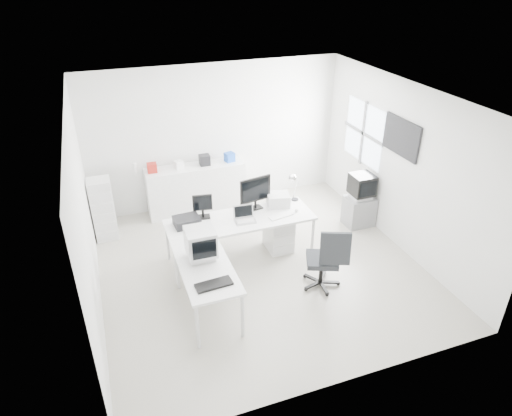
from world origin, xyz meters
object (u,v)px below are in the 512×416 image
object	(u,v)px
lcd_monitor_small	(203,207)
lcd_monitor_large	(255,193)
drawer_pedestal	(278,233)
main_desk	(241,238)
crt_monitor	(201,244)
filing_cabinet	(103,209)
office_chair	(322,257)
sideboard	(196,188)
side_desk	(208,290)
crt_tv	(362,187)
inkjet_printer	(187,221)
laser_printer	(278,200)
tv_cabinet	(359,211)
laptop	(245,216)

from	to	relation	value
lcd_monitor_small	lcd_monitor_large	xyz separation A→B (m)	(0.90, 0.00, 0.09)
drawer_pedestal	main_desk	bearing A→B (deg)	-175.91
crt_monitor	filing_cabinet	xyz separation A→B (m)	(-1.22, 2.32, -0.43)
lcd_monitor_large	office_chair	world-z (taller)	lcd_monitor_large
sideboard	lcd_monitor_large	bearing A→B (deg)	-68.09
side_desk	crt_tv	size ratio (longest dim) A/B	2.80
side_desk	lcd_monitor_large	world-z (taller)	lcd_monitor_large
lcd_monitor_small	filing_cabinet	xyz separation A→B (m)	(-1.52, 1.22, -0.39)
inkjet_printer	laser_printer	distance (m)	1.60
inkjet_printer	crt_monitor	distance (m)	0.96
tv_cabinet	sideboard	bearing A→B (deg)	149.95
lcd_monitor_large	side_desk	bearing A→B (deg)	-142.48
drawer_pedestal	crt_monitor	size ratio (longest dim) A/B	1.29
side_desk	tv_cabinet	size ratio (longest dim) A/B	2.49
drawer_pedestal	lcd_monitor_large	world-z (taller)	lcd_monitor_large
tv_cabinet	side_desk	bearing A→B (deg)	-157.03
lcd_monitor_large	laser_printer	xyz separation A→B (m)	(0.40, -0.03, -0.19)
laptop	sideboard	world-z (taller)	laptop
crt_tv	filing_cabinet	distance (m)	4.66
office_chair	tv_cabinet	world-z (taller)	office_chair
main_desk	crt_tv	world-z (taller)	crt_tv
main_desk	lcd_monitor_small	size ratio (longest dim) A/B	6.11
side_desk	sideboard	bearing A→B (deg)	79.53
filing_cabinet	side_desk	bearing A→B (deg)	-64.63
lcd_monitor_large	office_chair	size ratio (longest dim) A/B	0.56
crt_tv	main_desk	bearing A→B (deg)	-173.20
drawer_pedestal	sideboard	xyz separation A→B (m)	(-1.00, 1.82, 0.18)
crt_monitor	tv_cabinet	distance (m)	3.54
inkjet_printer	laser_printer	world-z (taller)	laser_printer
side_desk	filing_cabinet	xyz separation A→B (m)	(-1.22, 2.57, 0.18)
lcd_monitor_small	office_chair	bearing A→B (deg)	-33.65
tv_cabinet	crt_tv	distance (m)	0.51
side_desk	office_chair	xyz separation A→B (m)	(1.77, -0.02, 0.15)
laser_printer	tv_cabinet	bearing A→B (deg)	14.92
main_desk	lcd_monitor_small	bearing A→B (deg)	155.56
main_desk	side_desk	xyz separation A→B (m)	(-0.85, -1.10, 0.00)
lcd_monitor_small	laser_printer	world-z (taller)	lcd_monitor_small
side_desk	drawer_pedestal	bearing A→B (deg)	36.57
main_desk	lcd_monitor_large	size ratio (longest dim) A/B	4.13
crt_monitor	laser_printer	bearing A→B (deg)	34.92
main_desk	inkjet_printer	distance (m)	0.96
inkjet_printer	laser_printer	bearing A→B (deg)	0.54
laptop	laser_printer	size ratio (longest dim) A/B	0.89
lcd_monitor_small	sideboard	distance (m)	1.70
lcd_monitor_small	laptop	distance (m)	0.70
crt_tv	laptop	bearing A→B (deg)	-170.70
main_desk	office_chair	distance (m)	1.46
side_desk	laser_printer	xyz separation A→B (m)	(1.60, 1.32, 0.48)
laptop	sideboard	distance (m)	2.04
laser_printer	office_chair	bearing A→B (deg)	-70.14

